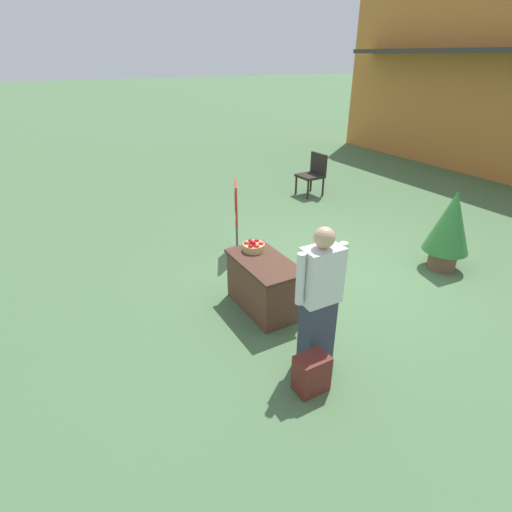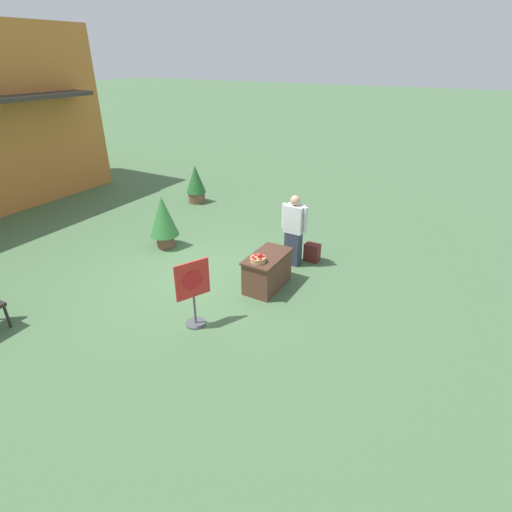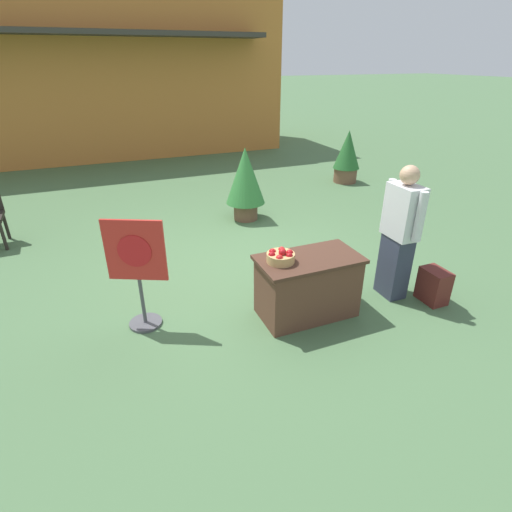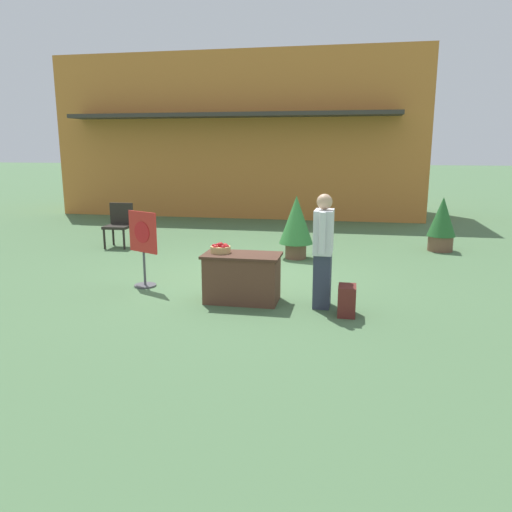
{
  "view_description": "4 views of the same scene",
  "coord_description": "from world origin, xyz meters",
  "px_view_note": "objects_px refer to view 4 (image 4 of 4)",
  "views": [
    {
      "loc": [
        4.32,
        -3.77,
        3.13
      ],
      "look_at": [
        0.16,
        -1.4,
        0.71
      ],
      "focal_mm": 28.0,
      "sensor_mm": 36.0,
      "label": 1
    },
    {
      "loc": [
        -5.92,
        -4.72,
        4.31
      ],
      "look_at": [
        0.17,
        -1.24,
        0.75
      ],
      "focal_mm": 28.0,
      "sensor_mm": 36.0,
      "label": 2
    },
    {
      "loc": [
        -1.66,
        -4.76,
        2.68
      ],
      "look_at": [
        -0.03,
        -0.8,
        0.54
      ],
      "focal_mm": 28.0,
      "sensor_mm": 36.0,
      "label": 3
    },
    {
      "loc": [
        1.93,
        -8.4,
        2.26
      ],
      "look_at": [
        0.55,
        -1.31,
        0.68
      ],
      "focal_mm": 35.0,
      "sensor_mm": 36.0,
      "label": 4
    }
  ],
  "objects_px": {
    "apple_basket": "(220,248)",
    "potted_plant_near_right": "(442,223)",
    "display_table": "(242,278)",
    "poster_board": "(143,245)",
    "patio_chair": "(119,222)",
    "person_visitor": "(323,250)",
    "potted_plant_near_left": "(296,223)",
    "backpack": "(347,301)"
  },
  "relations": [
    {
      "from": "backpack",
      "to": "patio_chair",
      "type": "height_order",
      "value": "patio_chair"
    },
    {
      "from": "person_visitor",
      "to": "potted_plant_near_right",
      "type": "bearing_deg",
      "value": -116.18
    },
    {
      "from": "apple_basket",
      "to": "potted_plant_near_left",
      "type": "xyz_separation_m",
      "value": [
        0.78,
        3.08,
        -0.05
      ]
    },
    {
      "from": "apple_basket",
      "to": "potted_plant_near_right",
      "type": "relative_size",
      "value": 0.25
    },
    {
      "from": "display_table",
      "to": "backpack",
      "type": "relative_size",
      "value": 2.72
    },
    {
      "from": "apple_basket",
      "to": "potted_plant_near_left",
      "type": "bearing_deg",
      "value": 75.8
    },
    {
      "from": "display_table",
      "to": "patio_chair",
      "type": "height_order",
      "value": "patio_chair"
    },
    {
      "from": "person_visitor",
      "to": "potted_plant_near_left",
      "type": "relative_size",
      "value": 1.25
    },
    {
      "from": "patio_chair",
      "to": "potted_plant_near_left",
      "type": "xyz_separation_m",
      "value": [
        4.16,
        -0.5,
        0.17
      ]
    },
    {
      "from": "apple_basket",
      "to": "patio_chair",
      "type": "height_order",
      "value": "patio_chair"
    },
    {
      "from": "display_table",
      "to": "poster_board",
      "type": "relative_size",
      "value": 0.91
    },
    {
      "from": "apple_basket",
      "to": "person_visitor",
      "type": "bearing_deg",
      "value": -1.98
    },
    {
      "from": "apple_basket",
      "to": "backpack",
      "type": "height_order",
      "value": "apple_basket"
    },
    {
      "from": "patio_chair",
      "to": "potted_plant_near_right",
      "type": "distance_m",
      "value": 7.29
    },
    {
      "from": "display_table",
      "to": "poster_board",
      "type": "height_order",
      "value": "poster_board"
    },
    {
      "from": "display_table",
      "to": "potted_plant_near_right",
      "type": "bearing_deg",
      "value": 51.89
    },
    {
      "from": "backpack",
      "to": "poster_board",
      "type": "distance_m",
      "value": 3.45
    },
    {
      "from": "poster_board",
      "to": "apple_basket",
      "type": "bearing_deg",
      "value": 97.71
    },
    {
      "from": "potted_plant_near_left",
      "to": "backpack",
      "type": "bearing_deg",
      "value": -72.36
    },
    {
      "from": "person_visitor",
      "to": "patio_chair",
      "type": "height_order",
      "value": "person_visitor"
    },
    {
      "from": "patio_chair",
      "to": "poster_board",
      "type": "bearing_deg",
      "value": 29.79
    },
    {
      "from": "display_table",
      "to": "backpack",
      "type": "height_order",
      "value": "display_table"
    },
    {
      "from": "display_table",
      "to": "potted_plant_near_right",
      "type": "distance_m",
      "value": 5.72
    },
    {
      "from": "apple_basket",
      "to": "poster_board",
      "type": "xyz_separation_m",
      "value": [
        -1.43,
        0.46,
        -0.1
      ]
    },
    {
      "from": "poster_board",
      "to": "potted_plant_near_right",
      "type": "bearing_deg",
      "value": 152.77
    },
    {
      "from": "person_visitor",
      "to": "backpack",
      "type": "xyz_separation_m",
      "value": [
        0.36,
        -0.32,
        -0.62
      ]
    },
    {
      "from": "apple_basket",
      "to": "person_visitor",
      "type": "relative_size",
      "value": 0.18
    },
    {
      "from": "patio_chair",
      "to": "potted_plant_near_left",
      "type": "relative_size",
      "value": 0.77
    },
    {
      "from": "display_table",
      "to": "patio_chair",
      "type": "relative_size",
      "value": 1.14
    },
    {
      "from": "poster_board",
      "to": "potted_plant_near_right",
      "type": "height_order",
      "value": "poster_board"
    },
    {
      "from": "apple_basket",
      "to": "patio_chair",
      "type": "distance_m",
      "value": 4.93
    },
    {
      "from": "potted_plant_near_left",
      "to": "person_visitor",
      "type": "bearing_deg",
      "value": -76.72
    },
    {
      "from": "apple_basket",
      "to": "poster_board",
      "type": "relative_size",
      "value": 0.24
    },
    {
      "from": "display_table",
      "to": "poster_board",
      "type": "xyz_separation_m",
      "value": [
        -1.76,
        0.49,
        0.33
      ]
    },
    {
      "from": "person_visitor",
      "to": "patio_chair",
      "type": "distance_m",
      "value": 6.11
    },
    {
      "from": "poster_board",
      "to": "patio_chair",
      "type": "relative_size",
      "value": 1.25
    },
    {
      "from": "apple_basket",
      "to": "backpack",
      "type": "bearing_deg",
      "value": -11.34
    },
    {
      "from": "patio_chair",
      "to": "potted_plant_near_left",
      "type": "distance_m",
      "value": 4.19
    },
    {
      "from": "apple_basket",
      "to": "person_visitor",
      "type": "distance_m",
      "value": 1.52
    },
    {
      "from": "backpack",
      "to": "person_visitor",
      "type": "bearing_deg",
      "value": 138.0
    },
    {
      "from": "patio_chair",
      "to": "potted_plant_near_right",
      "type": "height_order",
      "value": "potted_plant_near_right"
    },
    {
      "from": "poster_board",
      "to": "potted_plant_near_left",
      "type": "height_order",
      "value": "potted_plant_near_left"
    }
  ]
}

